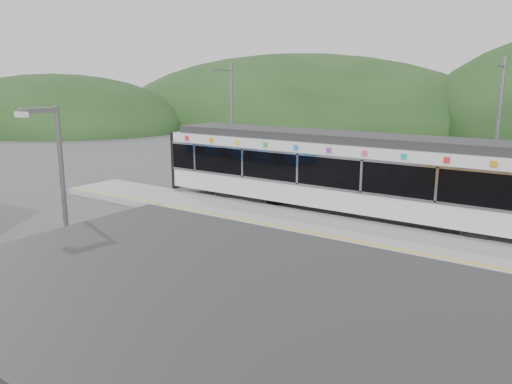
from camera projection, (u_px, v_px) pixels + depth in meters
The scene contains 9 objects.
ground at pixel (243, 245), 18.72m from camera, with size 120.00×120.00×0.00m, color #4C4C4F.
hills at pixel (449, 238), 19.55m from camera, with size 146.00×149.00×26.00m.
platform at pixel (288, 221), 21.34m from camera, with size 26.00×3.20×0.30m, color #9E9E99.
yellow_line at pixel (271, 225), 20.26m from camera, with size 26.00×0.10×0.01m, color yellow.
train at pixel (364, 173), 21.85m from camera, with size 20.44×3.01×3.74m.
catenary_mast_west at pixel (231, 123), 28.68m from camera, with size 0.18×1.80×7.00m.
catenary_mast_east at pixel (496, 139), 20.94m from camera, with size 0.18×1.80×7.00m.
station_shelter at pixel (214, 372), 7.82m from camera, with size 9.20×6.20×3.00m.
lamp_post at pixel (60, 197), 12.11m from camera, with size 0.37×0.99×5.45m.
Camera 1 is at (10.52, -14.42, 6.02)m, focal length 35.00 mm.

